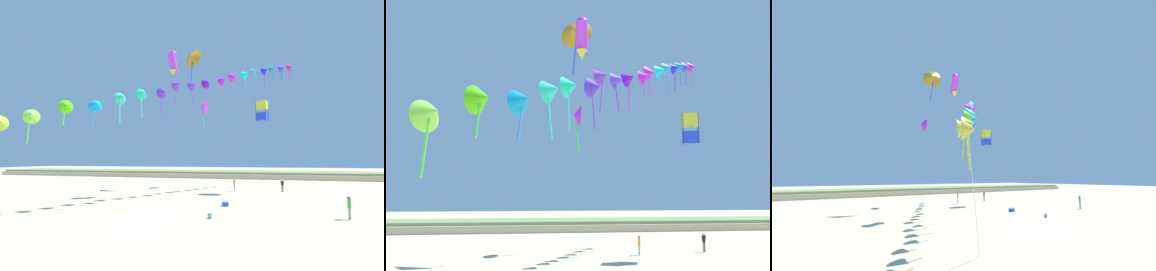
% 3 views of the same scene
% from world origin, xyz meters
% --- Properties ---
extents(ground_plane, '(240.00, 240.00, 0.00)m').
position_xyz_m(ground_plane, '(0.00, 0.00, 0.00)').
color(ground_plane, beige).
extents(dune_ridge, '(120.00, 12.42, 1.38)m').
position_xyz_m(dune_ridge, '(0.00, 45.05, 0.69)').
color(dune_ridge, '#BFAE8B').
rests_on(dune_ridge, ground).
extents(person_near_left, '(0.39, 0.51, 1.62)m').
position_xyz_m(person_near_left, '(13.41, 3.90, 0.94)').
color(person_near_left, gray).
rests_on(person_near_left, ground).
extents(person_near_right, '(0.31, 0.52, 1.54)m').
position_xyz_m(person_near_right, '(4.29, 17.94, 0.89)').
color(person_near_right, gray).
rests_on(person_near_right, ground).
extents(person_mid_center, '(0.54, 0.32, 1.62)m').
position_xyz_m(person_mid_center, '(10.34, 19.01, 0.94)').
color(person_mid_center, '#726656').
rests_on(person_mid_center, ground).
extents(kite_banner_string, '(24.38, 30.90, 18.96)m').
position_xyz_m(kite_banner_string, '(0.88, 9.97, 12.25)').
color(kite_banner_string, gold).
extents(large_kite_low_lead, '(1.11, 1.78, 2.89)m').
position_xyz_m(large_kite_low_lead, '(-1.60, 10.02, 15.01)').
color(large_kite_low_lead, '#C833EA').
extents(large_kite_mid_trail, '(3.00, 2.42, 5.09)m').
position_xyz_m(large_kite_mid_trail, '(-1.16, 16.65, 18.17)').
color(large_kite_mid_trail, '#C08B18').
extents(large_kite_high_solo, '(1.52, 1.52, 2.41)m').
position_xyz_m(large_kite_high_solo, '(7.98, 15.51, 10.01)').
color(large_kite_high_solo, blue).
extents(large_kite_outer_drift, '(0.99, 2.07, 4.44)m').
position_xyz_m(large_kite_outer_drift, '(-0.39, 20.77, 11.86)').
color(large_kite_outer_drift, '#D91FEA').
extents(beach_cooler, '(0.58, 0.41, 0.46)m').
position_xyz_m(beach_cooler, '(4.43, 7.07, 0.21)').
color(beach_cooler, blue).
rests_on(beach_cooler, ground).
extents(beach_ball, '(0.36, 0.36, 0.36)m').
position_xyz_m(beach_ball, '(3.96, 2.03, 0.18)').
color(beach_ball, blue).
rests_on(beach_ball, ground).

